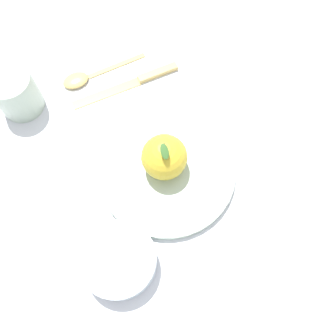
{
  "coord_description": "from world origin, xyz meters",
  "views": [
    {
      "loc": [
        0.26,
        -0.0,
        0.59
      ],
      "look_at": [
        0.04,
        0.02,
        0.02
      ],
      "focal_mm": 39.65,
      "sensor_mm": 36.0,
      "label": 1
    }
  ],
  "objects_px": {
    "apple": "(166,157)",
    "knife": "(137,81)",
    "cup": "(16,91)",
    "side_bowl": "(120,260)",
    "dinner_plate": "(168,170)",
    "spoon": "(85,77)"
  },
  "relations": [
    {
      "from": "apple",
      "to": "knife",
      "type": "bearing_deg",
      "value": -167.36
    },
    {
      "from": "cup",
      "to": "knife",
      "type": "height_order",
      "value": "cup"
    },
    {
      "from": "apple",
      "to": "side_bowl",
      "type": "bearing_deg",
      "value": -28.61
    },
    {
      "from": "dinner_plate",
      "to": "knife",
      "type": "relative_size",
      "value": 1.14
    },
    {
      "from": "side_bowl",
      "to": "cup",
      "type": "distance_m",
      "value": 0.34
    },
    {
      "from": "dinner_plate",
      "to": "apple",
      "type": "bearing_deg",
      "value": -152.95
    },
    {
      "from": "dinner_plate",
      "to": "spoon",
      "type": "height_order",
      "value": "dinner_plate"
    },
    {
      "from": "apple",
      "to": "cup",
      "type": "distance_m",
      "value": 0.29
    },
    {
      "from": "cup",
      "to": "spoon",
      "type": "xyz_separation_m",
      "value": [
        -0.05,
        0.11,
        -0.04
      ]
    },
    {
      "from": "side_bowl",
      "to": "spoon",
      "type": "distance_m",
      "value": 0.35
    },
    {
      "from": "side_bowl",
      "to": "spoon",
      "type": "xyz_separation_m",
      "value": [
        -0.34,
        -0.05,
        -0.02
      ]
    },
    {
      "from": "dinner_plate",
      "to": "apple",
      "type": "distance_m",
      "value": 0.04
    },
    {
      "from": "apple",
      "to": "knife",
      "type": "relative_size",
      "value": 0.43
    },
    {
      "from": "side_bowl",
      "to": "knife",
      "type": "xyz_separation_m",
      "value": [
        -0.32,
        0.04,
        -0.02
      ]
    },
    {
      "from": "dinner_plate",
      "to": "knife",
      "type": "distance_m",
      "value": 0.19
    },
    {
      "from": "dinner_plate",
      "to": "side_bowl",
      "type": "distance_m",
      "value": 0.17
    },
    {
      "from": "apple",
      "to": "side_bowl",
      "type": "xyz_separation_m",
      "value": [
        0.15,
        -0.08,
        -0.03
      ]
    },
    {
      "from": "side_bowl",
      "to": "knife",
      "type": "height_order",
      "value": "side_bowl"
    },
    {
      "from": "spoon",
      "to": "apple",
      "type": "bearing_deg",
      "value": 34.75
    },
    {
      "from": "apple",
      "to": "cup",
      "type": "relative_size",
      "value": 1.09
    },
    {
      "from": "cup",
      "to": "dinner_plate",
      "type": "bearing_deg",
      "value": 58.32
    },
    {
      "from": "dinner_plate",
      "to": "spoon",
      "type": "relative_size",
      "value": 1.43
    }
  ]
}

